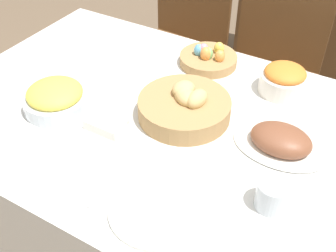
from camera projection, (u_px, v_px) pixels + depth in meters
dining_table at (179, 202)px, 1.52m from camera, size 1.58×0.96×0.74m
chair_far_center at (268, 70)px, 1.96m from camera, size 0.42×0.42×0.90m
chair_far_left at (179, 44)px, 2.15m from camera, size 0.44×0.44×0.90m
bread_basket at (185, 106)px, 1.28m from camera, size 0.28×0.28×0.10m
egg_basket at (208, 58)px, 1.52m from camera, size 0.21×0.21×0.08m
ham_platter at (281, 141)px, 1.18m from camera, size 0.27×0.19×0.07m
carrot_bowl at (284, 80)px, 1.38m from camera, size 0.16×0.16×0.10m
pineapple_bowl at (56, 98)px, 1.31m from camera, size 0.21×0.21×0.09m
dinner_plate at (157, 209)px, 1.02m from camera, size 0.24×0.24×0.01m
fork at (109, 187)px, 1.08m from camera, size 0.02×0.16×0.00m
knife at (211, 235)px, 0.97m from camera, size 0.02×0.16×0.00m
spoon at (223, 241)px, 0.96m from camera, size 0.02×0.16×0.00m
drinking_cup at (272, 195)px, 1.01m from camera, size 0.08×0.08×0.08m
butter_dish at (106, 125)px, 1.25m from camera, size 0.12×0.07×0.03m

